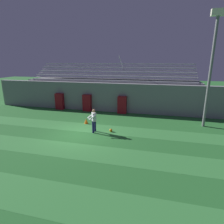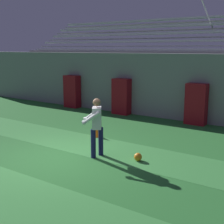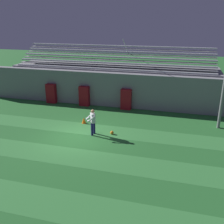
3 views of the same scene
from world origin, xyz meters
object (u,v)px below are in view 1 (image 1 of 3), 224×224
at_px(padding_pillar_far_left, 60,101).
at_px(floodlight_pole, 213,57).
at_px(goalkeeper, 94,119).
at_px(traffic_cone, 86,121).
at_px(soccer_ball, 111,130).
at_px(padding_pillar_gate_right, 122,105).
at_px(padding_pillar_gate_left, 87,103).

height_order(padding_pillar_far_left, floodlight_pole, floodlight_pole).
distance_m(goalkeeper, traffic_cone, 2.16).
xyz_separation_m(floodlight_pole, soccer_ball, (-6.63, -2.87, -5.06)).
distance_m(padding_pillar_gate_right, traffic_cone, 4.35).
relative_size(padding_pillar_gate_left, floodlight_pole, 0.20).
height_order(floodlight_pole, traffic_cone, floodlight_pole).
height_order(padding_pillar_gate_left, padding_pillar_gate_right, same).
relative_size(floodlight_pole, traffic_cone, 19.54).
bearing_deg(padding_pillar_gate_left, traffic_cone, -69.94).
relative_size(padding_pillar_far_left, traffic_cone, 3.93).
bearing_deg(traffic_cone, goalkeeper, -52.75).
relative_size(padding_pillar_gate_right, floodlight_pole, 0.20).
xyz_separation_m(goalkeeper, soccer_ball, (1.15, 0.35, -0.84)).
height_order(padding_pillar_gate_right, goalkeeper, goalkeeper).
height_order(floodlight_pole, soccer_ball, floodlight_pole).
relative_size(soccer_ball, traffic_cone, 0.52).
bearing_deg(padding_pillar_gate_right, traffic_cone, -120.85).
height_order(padding_pillar_far_left, goalkeeper, goalkeeper).
xyz_separation_m(padding_pillar_far_left, traffic_cone, (4.38, -3.69, -0.61)).
height_order(goalkeeper, soccer_ball, goalkeeper).
bearing_deg(soccer_ball, padding_pillar_gate_right, 91.97).
xyz_separation_m(goalkeeper, traffic_cone, (-1.23, 1.62, -0.74)).
xyz_separation_m(padding_pillar_gate_left, traffic_cone, (1.35, -3.69, -0.61)).
distance_m(goalkeeper, soccer_ball, 1.47).
xyz_separation_m(padding_pillar_gate_right, padding_pillar_far_left, (-6.58, 0.00, 0.00)).
relative_size(padding_pillar_gate_left, goalkeeper, 0.99).
bearing_deg(floodlight_pole, soccer_ball, -156.58).
xyz_separation_m(floodlight_pole, goalkeeper, (-7.78, -3.22, -4.22)).
bearing_deg(goalkeeper, floodlight_pole, 22.52).
height_order(padding_pillar_far_left, soccer_ball, padding_pillar_far_left).
relative_size(goalkeeper, traffic_cone, 3.98).
distance_m(floodlight_pole, soccer_ball, 8.82).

